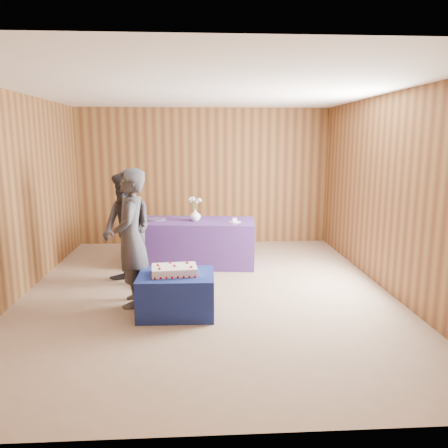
{
  "coord_description": "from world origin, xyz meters",
  "views": [
    {
      "loc": [
        -0.11,
        -5.77,
        2.07
      ],
      "look_at": [
        0.24,
        0.1,
        0.94
      ],
      "focal_mm": 35.0,
      "sensor_mm": 36.0,
      "label": 1
    }
  ],
  "objects": [
    {
      "name": "serving_table",
      "position": [
        -0.18,
        1.42,
        0.38
      ],
      "size": [
        2.09,
        1.11,
        0.75
      ],
      "primitive_type": "cube",
      "rotation": [
        0.0,
        0.0,
        -0.11
      ],
      "color": "#593084",
      "rests_on": "ground"
    },
    {
      "name": "sheet_cake",
      "position": [
        -0.41,
        -0.74,
        0.55
      ],
      "size": [
        0.59,
        0.43,
        0.13
      ],
      "rotation": [
        0.0,
        0.0,
        0.1
      ],
      "color": "white",
      "rests_on": "cake_table"
    },
    {
      "name": "flower_spray",
      "position": [
        -0.17,
        1.39,
        1.09
      ],
      "size": [
        0.22,
        0.22,
        0.17
      ],
      "color": "#336E2C",
      "rests_on": "vase"
    },
    {
      "name": "plate",
      "position": [
        0.48,
        1.22,
        0.76
      ],
      "size": [
        0.24,
        0.24,
        0.01
      ],
      "primitive_type": "cylinder",
      "rotation": [
        0.0,
        0.0,
        -0.22
      ],
      "color": "silver",
      "rests_on": "serving_table"
    },
    {
      "name": "ground",
      "position": [
        0.0,
        0.0,
        0.0
      ],
      "size": [
        6.0,
        6.0,
        0.0
      ],
      "primitive_type": "plane",
      "color": "gray",
      "rests_on": "ground"
    },
    {
      "name": "platter",
      "position": [
        -0.83,
        1.51,
        0.76
      ],
      "size": [
        0.38,
        0.38,
        0.02
      ],
      "primitive_type": "cylinder",
      "rotation": [
        0.0,
        0.0,
        0.18
      ],
      "color": "#52458B",
      "rests_on": "serving_table"
    },
    {
      "name": "guest_left",
      "position": [
        -0.96,
        -0.39,
        0.87
      ],
      "size": [
        0.45,
        0.65,
        1.73
      ],
      "primitive_type": "imported",
      "rotation": [
        0.0,
        0.0,
        -1.52
      ],
      "color": "#363840",
      "rests_on": "ground"
    },
    {
      "name": "cake_table",
      "position": [
        -0.39,
        -0.74,
        0.25
      ],
      "size": [
        0.92,
        0.72,
        0.5
      ],
      "primitive_type": "cube",
      "rotation": [
        0.0,
        0.0,
        -0.02
      ],
      "color": "navy",
      "rests_on": "ground"
    },
    {
      "name": "room_shell",
      "position": [
        0.0,
        0.0,
        1.8
      ],
      "size": [
        5.04,
        6.04,
        2.72
      ],
      "color": "brown",
      "rests_on": "ground"
    },
    {
      "name": "guest_right",
      "position": [
        -1.12,
        0.35,
        0.82
      ],
      "size": [
        1.0,
        1.0,
        1.64
      ],
      "primitive_type": "imported",
      "rotation": [
        0.0,
        0.0,
        -0.8
      ],
      "color": "#2E2E37",
      "rests_on": "ground"
    },
    {
      "name": "cake_slice",
      "position": [
        0.48,
        1.22,
        0.79
      ],
      "size": [
        0.07,
        0.06,
        0.08
      ],
      "rotation": [
        0.0,
        0.0,
        0.04
      ],
      "color": "white",
      "rests_on": "plate"
    },
    {
      "name": "vase",
      "position": [
        -0.17,
        1.39,
        0.85
      ],
      "size": [
        0.22,
        0.22,
        0.2
      ],
      "primitive_type": "imported",
      "rotation": [
        0.0,
        0.0,
        0.2
      ],
      "color": "white",
      "rests_on": "serving_table"
    },
    {
      "name": "knife",
      "position": [
        0.49,
        1.02,
        0.75
      ],
      "size": [
        0.25,
        0.1,
        0.0
      ],
      "primitive_type": "cube",
      "rotation": [
        0.0,
        0.0,
        -0.33
      ],
      "color": "silver",
      "rests_on": "serving_table"
    }
  ]
}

